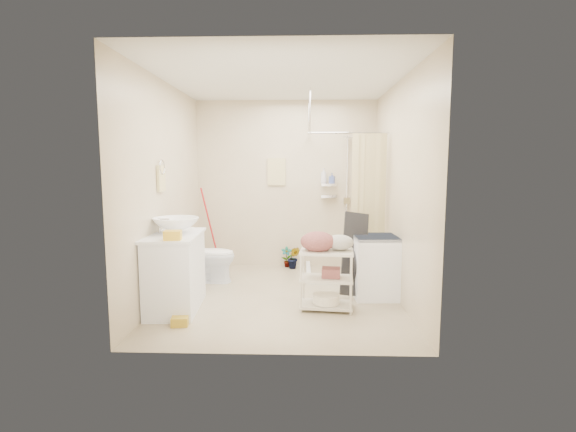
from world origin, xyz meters
The scene contains 23 objects.
floor centered at (0.00, 0.00, 0.00)m, with size 3.20×3.20×0.00m, color tan.
ceiling centered at (0.00, 0.00, 2.60)m, with size 2.80×3.20×0.04m, color silver.
wall_back centered at (0.00, 1.60, 1.30)m, with size 2.80×0.04×2.60m, color beige.
wall_front centered at (0.00, -1.60, 1.30)m, with size 2.80×0.04×2.60m, color beige.
wall_left centered at (-1.40, 0.00, 1.30)m, with size 0.04×3.20×2.60m, color beige.
wall_right centered at (1.40, 0.00, 1.30)m, with size 0.04×3.20×2.60m, color beige.
vanity centered at (-1.16, -0.49, 0.42)m, with size 0.54×0.97×0.85m, color white.
sink centered at (-1.16, -0.41, 0.94)m, with size 0.50×0.50×0.17m, color white.
counter_basket centered at (-1.06, -0.85, 0.90)m, with size 0.17×0.13×0.10m, color gold.
floor_basket centered at (-0.98, -0.99, 0.06)m, with size 0.24×0.18×0.13m, color gold.
toilet centered at (-1.04, 0.61, 0.37)m, with size 0.41×0.72×0.74m, color white.
mop centered at (-1.22, 1.44, 0.62)m, with size 0.12×0.12×1.25m, color red, non-canonical shape.
potted_plant_a centered at (0.01, 1.47, 0.16)m, with size 0.17×0.12×0.32m, color brown.
potted_plant_b centered at (0.13, 1.37, 0.17)m, with size 0.19×0.15×0.35m, color brown.
hanging_towel centered at (-0.15, 1.58, 1.50)m, with size 0.28×0.03×0.42m, color beige.
towel_ring centered at (-1.38, -0.20, 1.47)m, with size 0.04×0.22×0.34m, color beige, non-canonical shape.
tp_holder centered at (-1.36, 0.05, 0.72)m, with size 0.08×0.12×0.14m, color white, non-canonical shape.
shower centered at (0.85, 1.05, 1.05)m, with size 1.10×1.10×2.10m, color silver, non-canonical shape.
shampoo_bottle_a centered at (0.58, 1.51, 1.44)m, with size 0.09×0.09×0.24m, color silver.
shampoo_bottle_b centered at (0.71, 1.51, 1.40)m, with size 0.07×0.08×0.17m, color #415296.
washing_machine centered at (1.14, 0.02, 0.38)m, with size 0.51×0.53×0.75m, color white.
laundry_rack centered at (0.52, -0.45, 0.40)m, with size 0.58×0.34×0.80m, color beige, non-canonical shape.
ironing_board centered at (0.89, 0.03, 0.53)m, with size 0.30×0.09×1.06m, color black, non-canonical shape.
Camera 1 is at (0.24, -4.97, 1.60)m, focal length 26.00 mm.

